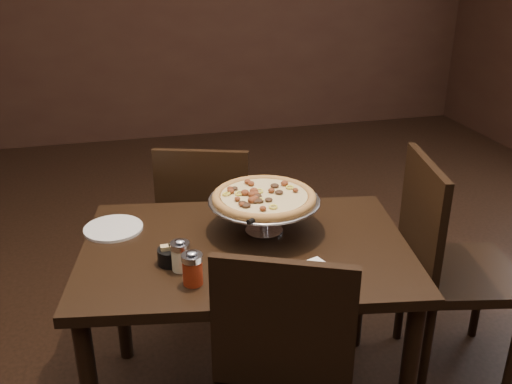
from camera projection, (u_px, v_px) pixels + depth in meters
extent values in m
cube|color=black|center=(246.00, 250.00, 1.99)|extent=(1.25, 0.94, 0.04)
cylinder|color=black|center=(120.00, 291.00, 2.39)|extent=(0.06, 0.06, 0.67)
cylinder|color=black|center=(359.00, 280.00, 2.47)|extent=(0.06, 0.06, 0.67)
cylinder|color=#B9B9C0|center=(264.00, 230.00, 2.08)|extent=(0.14, 0.14, 0.01)
cylinder|color=#B9B9C0|center=(264.00, 216.00, 2.06)|extent=(0.03, 0.03, 0.11)
cylinder|color=#B9B9C0|center=(264.00, 202.00, 2.03)|extent=(0.10, 0.10, 0.01)
cylinder|color=#A0A0A5|center=(264.00, 200.00, 2.03)|extent=(0.39, 0.39, 0.01)
torus|color=#A0A0A5|center=(264.00, 200.00, 2.03)|extent=(0.40, 0.40, 0.01)
cylinder|color=brown|center=(264.00, 198.00, 2.03)|extent=(0.36, 0.36, 0.01)
torus|color=brown|center=(264.00, 197.00, 2.03)|extent=(0.37, 0.37, 0.03)
cylinder|color=tan|center=(264.00, 196.00, 2.02)|extent=(0.31, 0.31, 0.01)
cylinder|color=#F7F3C0|center=(181.00, 259.00, 1.82)|extent=(0.06, 0.06, 0.08)
cylinder|color=#B9B9C0|center=(180.00, 246.00, 1.80)|extent=(0.06, 0.06, 0.02)
ellipsoid|color=#B9B9C0|center=(180.00, 241.00, 1.80)|extent=(0.03, 0.03, 0.01)
cylinder|color=maroon|center=(193.00, 272.00, 1.74)|extent=(0.06, 0.06, 0.08)
cylinder|color=#B9B9C0|center=(192.00, 258.00, 1.72)|extent=(0.07, 0.07, 0.02)
ellipsoid|color=#B9B9C0|center=(192.00, 253.00, 1.72)|extent=(0.04, 0.04, 0.01)
cylinder|color=black|center=(171.00, 256.00, 1.86)|extent=(0.09, 0.09, 0.05)
cube|color=tan|center=(166.00, 253.00, 1.85)|extent=(0.03, 0.02, 0.06)
cube|color=tan|center=(174.00, 252.00, 1.86)|extent=(0.03, 0.02, 0.06)
cube|color=white|center=(314.00, 275.00, 1.79)|extent=(0.19, 0.19, 0.02)
cylinder|color=silver|center=(113.00, 228.00, 2.09)|extent=(0.21, 0.21, 0.01)
cylinder|color=silver|center=(262.00, 291.00, 1.71)|extent=(0.22, 0.22, 0.01)
cone|color=#B9B9C0|center=(259.00, 218.00, 1.89)|extent=(0.16, 0.16, 0.00)
cylinder|color=black|center=(259.00, 217.00, 1.89)|extent=(0.10, 0.09, 0.02)
cube|color=black|center=(210.00, 227.00, 2.74)|extent=(0.52, 0.52, 0.04)
cube|color=black|center=(202.00, 197.00, 2.48)|extent=(0.40, 0.16, 0.43)
cylinder|color=black|center=(248.00, 252.00, 2.97)|extent=(0.04, 0.04, 0.40)
cylinder|color=black|center=(185.00, 249.00, 2.99)|extent=(0.04, 0.04, 0.40)
cylinder|color=black|center=(241.00, 287.00, 2.67)|extent=(0.04, 0.04, 0.40)
cylinder|color=black|center=(172.00, 283.00, 2.69)|extent=(0.04, 0.04, 0.40)
cube|color=black|center=(282.00, 327.00, 1.62)|extent=(0.39, 0.20, 0.44)
cube|color=black|center=(462.00, 274.00, 2.31)|extent=(0.52, 0.52, 0.04)
cube|color=black|center=(422.00, 217.00, 2.20)|extent=(0.12, 0.43, 0.46)
cylinder|color=black|center=(479.00, 296.00, 2.57)|extent=(0.04, 0.04, 0.43)
cylinder|color=black|center=(426.00, 350.00, 2.23)|extent=(0.04, 0.04, 0.43)
cylinder|color=black|center=(401.00, 298.00, 2.56)|extent=(0.04, 0.04, 0.43)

